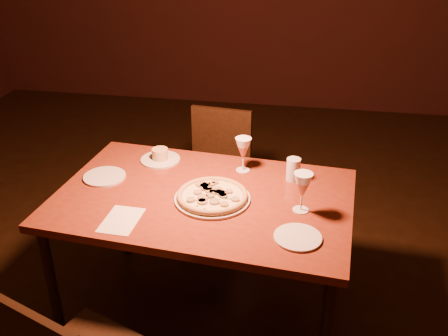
# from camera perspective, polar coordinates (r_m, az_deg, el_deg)

# --- Properties ---
(floor) EXTENTS (7.00, 7.00, 0.00)m
(floor) POSITION_cam_1_polar(r_m,az_deg,el_deg) (2.82, -5.19, -17.88)
(floor) COLOR black
(floor) RESTS_ON ground
(dining_table) EXTENTS (1.50, 1.04, 0.76)m
(dining_table) POSITION_cam_1_polar(r_m,az_deg,el_deg) (2.47, -2.36, -4.47)
(dining_table) COLOR maroon
(dining_table) RESTS_ON floor
(chair_far) EXTENTS (0.45, 0.45, 0.85)m
(chair_far) POSITION_cam_1_polar(r_m,az_deg,el_deg) (3.31, -0.90, 0.11)
(chair_far) COLOR black
(chair_far) RESTS_ON floor
(pizza_plate) EXTENTS (0.36, 0.36, 0.04)m
(pizza_plate) POSITION_cam_1_polar(r_m,az_deg,el_deg) (2.39, -1.34, -3.22)
(pizza_plate) COLOR silver
(pizza_plate) RESTS_ON dining_table
(ramekin_saucer) EXTENTS (0.22, 0.22, 0.07)m
(ramekin_saucer) POSITION_cam_1_polar(r_m,az_deg,el_deg) (2.78, -7.30, 1.29)
(ramekin_saucer) COLOR silver
(ramekin_saucer) RESTS_ON dining_table
(wine_glass_far) EXTENTS (0.09, 0.09, 0.19)m
(wine_glass_far) POSITION_cam_1_polar(r_m,az_deg,el_deg) (2.62, 2.20, 1.54)
(wine_glass_far) COLOR #B75F4C
(wine_glass_far) RESTS_ON dining_table
(wine_glass_right) EXTENTS (0.09, 0.09, 0.19)m
(wine_glass_right) POSITION_cam_1_polar(r_m,az_deg,el_deg) (2.29, 8.91, -2.75)
(wine_glass_right) COLOR #B75F4C
(wine_glass_right) RESTS_ON dining_table
(water_tumbler) EXTENTS (0.07, 0.07, 0.12)m
(water_tumbler) POSITION_cam_1_polar(r_m,az_deg,el_deg) (2.57, 7.92, -0.16)
(water_tumbler) COLOR silver
(water_tumbler) RESTS_ON dining_table
(side_plate_left) EXTENTS (0.22, 0.22, 0.01)m
(side_plate_left) POSITION_cam_1_polar(r_m,az_deg,el_deg) (2.66, -13.50, -0.96)
(side_plate_left) COLOR silver
(side_plate_left) RESTS_ON dining_table
(side_plate_near) EXTENTS (0.20, 0.20, 0.01)m
(side_plate_near) POSITION_cam_1_polar(r_m,az_deg,el_deg) (2.16, 8.43, -7.84)
(side_plate_near) COLOR silver
(side_plate_near) RESTS_ON dining_table
(menu_card) EXTENTS (0.16, 0.23, 0.00)m
(menu_card) POSITION_cam_1_polar(r_m,az_deg,el_deg) (2.29, -11.66, -5.85)
(menu_card) COLOR silver
(menu_card) RESTS_ON dining_table
(pendant_light) EXTENTS (0.12, 0.12, 0.12)m
(pendant_light) POSITION_cam_1_polar(r_m,az_deg,el_deg) (2.14, -2.82, 15.46)
(pendant_light) COLOR #EE7042
(pendant_light) RESTS_ON ceiling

